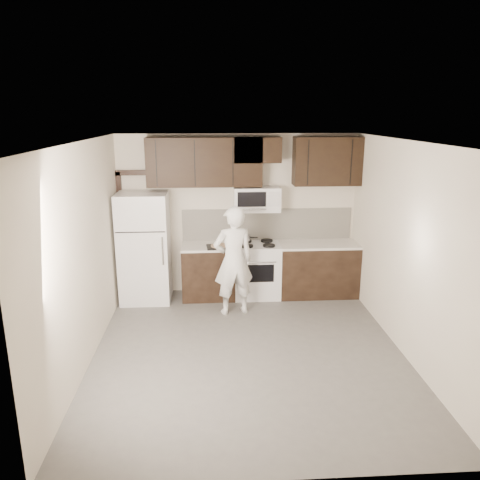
{
  "coord_description": "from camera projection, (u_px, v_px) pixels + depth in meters",
  "views": [
    {
      "loc": [
        -0.45,
        -5.52,
        3.02
      ],
      "look_at": [
        -0.05,
        0.9,
        1.27
      ],
      "focal_mm": 35.0,
      "sensor_mm": 36.0,
      "label": 1
    }
  ],
  "objects": [
    {
      "name": "back_wall",
      "position": [
        238.0,
        215.0,
        7.95
      ],
      "size": [
        4.0,
        0.0,
        4.0
      ],
      "primitive_type": "plane",
      "rotation": [
        1.57,
        0.0,
        0.0
      ],
      "color": "beige",
      "rests_on": "ground"
    },
    {
      "name": "pizza",
      "position": [
        220.0,
        246.0,
        7.58
      ],
      "size": [
        0.3,
        0.3,
        0.02
      ],
      "primitive_type": "cylinder",
      "rotation": [
        0.0,
        0.0,
        0.07
      ],
      "color": "tan",
      "rests_on": "baking_tray"
    },
    {
      "name": "backsplash",
      "position": [
        267.0,
        224.0,
        8.01
      ],
      "size": [
        2.9,
        0.02,
        0.54
      ],
      "primitive_type": "cube",
      "color": "silver",
      "rests_on": "counter_run"
    },
    {
      "name": "microwave",
      "position": [
        257.0,
        199.0,
        7.7
      ],
      "size": [
        0.76,
        0.42,
        0.4
      ],
      "color": "white",
      "rests_on": "upper_cabinets"
    },
    {
      "name": "floor",
      "position": [
        248.0,
        351.0,
        6.14
      ],
      "size": [
        4.5,
        4.5,
        0.0
      ],
      "primitive_type": "plane",
      "color": "#575552",
      "rests_on": "ground"
    },
    {
      "name": "upper_cabinets",
      "position": [
        251.0,
        160.0,
        7.55
      ],
      "size": [
        3.48,
        0.35,
        0.78
      ],
      "color": "black",
      "rests_on": "back_wall"
    },
    {
      "name": "counter_run",
      "position": [
        275.0,
        270.0,
        7.92
      ],
      "size": [
        2.95,
        0.64,
        0.91
      ],
      "color": "black",
      "rests_on": "floor"
    },
    {
      "name": "saucepan",
      "position": [
        246.0,
        238.0,
        7.9
      ],
      "size": [
        0.28,
        0.16,
        0.16
      ],
      "color": "silver",
      "rests_on": "stove"
    },
    {
      "name": "refrigerator",
      "position": [
        145.0,
        247.0,
        7.63
      ],
      "size": [
        0.8,
        0.76,
        1.8
      ],
      "color": "white",
      "rests_on": "floor"
    },
    {
      "name": "door_trim",
      "position": [
        124.0,
        223.0,
        7.82
      ],
      "size": [
        0.5,
        0.08,
        2.12
      ],
      "color": "black",
      "rests_on": "floor"
    },
    {
      "name": "ceiling",
      "position": [
        249.0,
        142.0,
        5.43
      ],
      "size": [
        4.5,
        4.5,
        0.0
      ],
      "primitive_type": "plane",
      "rotation": [
        3.14,
        0.0,
        0.0
      ],
      "color": "white",
      "rests_on": "back_wall"
    },
    {
      "name": "baking_tray",
      "position": [
        220.0,
        247.0,
        7.59
      ],
      "size": [
        0.44,
        0.34,
        0.02
      ],
      "primitive_type": "cube",
      "rotation": [
        0.0,
        0.0,
        0.07
      ],
      "color": "black",
      "rests_on": "counter_run"
    },
    {
      "name": "person",
      "position": [
        233.0,
        261.0,
        7.11
      ],
      "size": [
        0.7,
        0.54,
        1.7
      ],
      "primitive_type": "imported",
      "rotation": [
        0.0,
        0.0,
        3.38
      ],
      "color": "silver",
      "rests_on": "floor"
    },
    {
      "name": "stove",
      "position": [
        257.0,
        270.0,
        7.9
      ],
      "size": [
        0.76,
        0.66,
        0.94
      ],
      "color": "white",
      "rests_on": "floor"
    }
  ]
}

